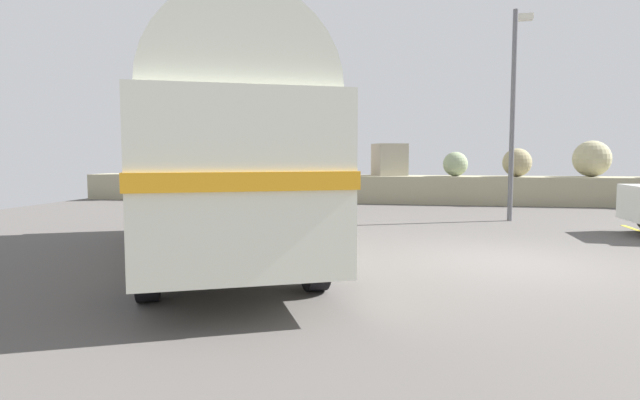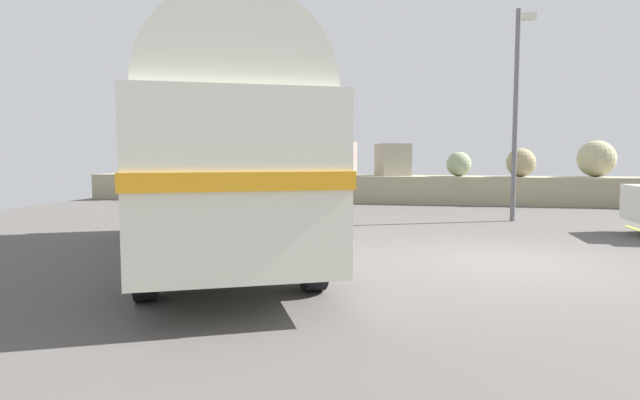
% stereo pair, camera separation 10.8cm
% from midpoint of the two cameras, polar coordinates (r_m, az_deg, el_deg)
% --- Properties ---
extents(ground, '(32.00, 26.00, 0.02)m').
position_cam_midpoint_polar(ground, '(9.96, 19.98, -6.39)').
color(ground, '#54504D').
extents(breakwater, '(31.36, 2.41, 2.49)m').
position_cam_midpoint_polar(breakwater, '(21.57, 15.43, 1.60)').
color(breakwater, '#9C9678').
rests_on(breakwater, ground).
extents(vintage_coach, '(5.76, 8.79, 3.70)m').
position_cam_midpoint_polar(vintage_coach, '(9.65, -10.44, 5.66)').
color(vintage_coach, black).
rests_on(vintage_coach, ground).
extents(lamp_post, '(0.63, 0.71, 6.01)m').
position_cam_midpoint_polar(lamp_post, '(16.24, 20.79, 9.83)').
color(lamp_post, '#5B5B60').
rests_on(lamp_post, ground).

